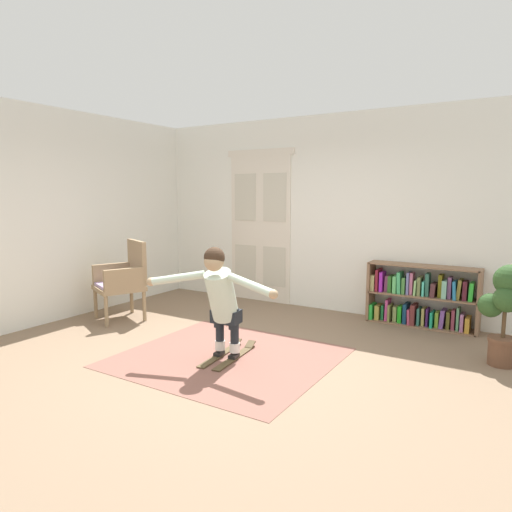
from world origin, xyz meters
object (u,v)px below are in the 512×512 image
object	(u,v)px
wicker_chair	(124,278)
person_skier	(220,294)
potted_plant	(506,302)
skis_pair	(229,354)
bookshelf	(420,298)

from	to	relation	value
wicker_chair	person_skier	xyz separation A→B (m)	(2.13, -0.64, 0.15)
potted_plant	skis_pair	bearing A→B (deg)	-152.92
wicker_chair	person_skier	bearing A→B (deg)	-16.70
skis_pair	person_skier	size ratio (longest dim) A/B	0.59
bookshelf	skis_pair	xyz separation A→B (m)	(-1.49, -2.28, -0.35)
skis_pair	person_skier	world-z (taller)	person_skier
skis_pair	wicker_chair	bearing A→B (deg)	167.33
potted_plant	person_skier	xyz separation A→B (m)	(-2.51, -1.46, 0.07)
bookshelf	potted_plant	distance (m)	1.46
wicker_chair	person_skier	distance (m)	2.23
wicker_chair	potted_plant	world-z (taller)	wicker_chair
bookshelf	potted_plant	xyz separation A→B (m)	(1.04, -0.99, 0.28)
potted_plant	bookshelf	bearing A→B (deg)	136.36
potted_plant	skis_pair	size ratio (longest dim) A/B	1.21
wicker_chair	bookshelf	bearing A→B (deg)	26.63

